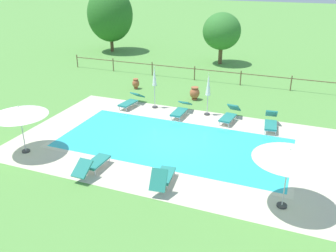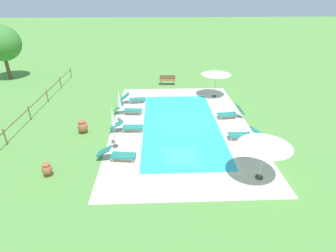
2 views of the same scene
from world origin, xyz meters
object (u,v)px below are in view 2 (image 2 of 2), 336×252
Objects in this scene: terracotta_urn_near_fence at (47,170)px; sun_lounger_north_near_steps at (128,127)px; tree_west_mid at (1,43)px; sun_lounger_north_end at (244,134)px; wooden_bench_lawn_side at (167,80)px; sun_lounger_north_mid at (231,113)px; terracotta_urn_by_tree at (83,127)px; sun_lounger_south_near_corner at (118,154)px; sun_lounger_north_far at (134,99)px; sun_lounger_south_mid at (129,109)px; patio_umbrella_closed_row_mid_west at (119,100)px; patio_umbrella_open_foreground at (216,73)px; patio_umbrella_closed_row_west at (113,120)px; patio_umbrella_open_by_bench at (265,142)px.

sun_lounger_north_near_steps is at bearing -37.52° from terracotta_urn_near_fence.
tree_west_mid is at bearing 47.05° from sun_lounger_north_near_steps.
sun_lounger_north_end is 1.34× the size of wooden_bench_lawn_side.
wooden_bench_lawn_side is (7.84, 4.15, 0.07)m from sun_lounger_north_mid.
sun_lounger_south_near_corner is at bearing -140.98° from terracotta_urn_by_tree.
sun_lounger_north_far is 0.99× the size of sun_lounger_south_mid.
sun_lounger_south_mid is at bearing 175.27° from sun_lounger_north_far.
patio_umbrella_closed_row_mid_west is at bearing -25.76° from terracotta_urn_near_fence.
sun_lounger_north_mid reaches higher than sun_lounger_south_mid.
sun_lounger_north_mid is 2.69× the size of terracotta_urn_near_fence.
sun_lounger_south_mid is 0.84× the size of patio_umbrella_open_foreground.
patio_umbrella_closed_row_mid_west is 0.47× the size of tree_west_mid.
sun_lounger_south_near_corner is 0.41× the size of tree_west_mid.
sun_lounger_north_end is at bearing -96.93° from terracotta_urn_by_tree.
patio_umbrella_open_foreground reaches higher than wooden_bench_lawn_side.
sun_lounger_north_end is 11.04m from terracotta_urn_near_fence.
patio_umbrella_closed_row_west is at bearing -128.38° from terracotta_urn_by_tree.
wooden_bench_lawn_side is at bearing -16.57° from sun_lounger_north_near_steps.
sun_lounger_south_mid reaches higher than terracotta_urn_near_fence.
wooden_bench_lawn_side is (11.47, -3.45, -1.26)m from patio_umbrella_closed_row_west.
sun_lounger_south_mid is 7.52m from wooden_bench_lawn_side.
patio_umbrella_closed_row_mid_west is 6.65m from terracotta_urn_near_fence.
sun_lounger_north_far is 0.97× the size of sun_lounger_south_near_corner.
sun_lounger_north_mid is at bearing -117.36° from tree_west_mid.
sun_lounger_south_mid is at bearing -126.18° from tree_west_mid.
sun_lounger_north_near_steps is at bearing -17.70° from patio_umbrella_closed_row_west.
patio_umbrella_open_by_bench is (-10.02, -6.72, 1.61)m from sun_lounger_north_far.
terracotta_urn_by_tree is (4.44, -0.65, 0.06)m from terracotta_urn_near_fence.
sun_lounger_north_far is 15.26m from tree_west_mid.
sun_lounger_south_near_corner is (-3.26, 0.25, 0.01)m from sun_lounger_north_near_steps.
terracotta_urn_near_fence is at bearing 132.82° from patio_umbrella_closed_row_west.
wooden_bench_lawn_side is at bearing 47.94° from patio_umbrella_open_foreground.
wooden_bench_lawn_side is at bearing -24.14° from terracotta_urn_near_fence.
patio_umbrella_closed_row_west reaches higher than wooden_bench_lawn_side.
patio_umbrella_closed_row_mid_west reaches higher than sun_lounger_north_end.
sun_lounger_north_mid reaches higher than sun_lounger_south_near_corner.
patio_umbrella_open_by_bench is at bearing -131.15° from patio_umbrella_closed_row_mid_west.
sun_lounger_south_near_corner reaches higher than sun_lounger_north_near_steps.
terracotta_urn_by_tree is (-6.23, 9.53, -1.63)m from patio_umbrella_open_foreground.
tree_west_mid reaches higher than sun_lounger_south_near_corner.
sun_lounger_north_far reaches higher than sun_lounger_south_near_corner.
sun_lounger_south_mid is 7.98m from terracotta_urn_near_fence.
terracotta_urn_near_fence is (-10.67, 10.18, -1.69)m from patio_umbrella_open_foreground.
patio_umbrella_open_by_bench is (-3.79, 0.36, 1.62)m from sun_lounger_north_end.
sun_lounger_south_near_corner is at bearing 179.34° from sun_lounger_south_mid.
patio_umbrella_closed_row_mid_west reaches higher than patio_umbrella_open_by_bench.
patio_umbrella_open_by_bench is 3.00× the size of terracotta_urn_by_tree.
patio_umbrella_closed_row_mid_west is at bearing 93.15° from sun_lounger_north_mid.
tree_west_mid reaches higher than terracotta_urn_by_tree.
patio_umbrella_closed_row_west is 0.49× the size of tree_west_mid.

